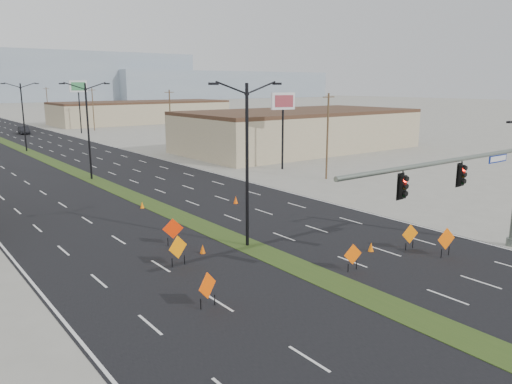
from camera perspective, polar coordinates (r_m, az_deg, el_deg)
ground at (r=23.59m, az=17.03°, el=-13.27°), size 600.00×600.00×0.00m
building_se_near at (r=77.31m, az=4.88°, el=6.90°), size 36.00×18.00×5.50m
building_se_far at (r=134.37m, az=-12.91°, el=8.81°), size 44.00×16.00×5.00m
mesa_east at (r=360.99m, az=-4.17°, el=12.12°), size 160.00×50.00×18.00m
signal_mast at (r=30.19m, az=24.10°, el=1.35°), size 16.30×0.60×8.00m
streetlight_0 at (r=30.19m, az=-1.03°, el=3.64°), size 5.15×0.24×10.02m
streetlight_1 at (r=55.17m, az=-18.63°, el=6.94°), size 5.15×0.24×10.02m
streetlight_2 at (r=82.12m, az=-25.07°, el=7.99°), size 5.15×0.24×10.02m
utility_pole_0 at (r=53.10m, az=8.17°, el=6.46°), size 1.60×0.20×9.00m
utility_pole_1 at (r=81.49m, az=-9.78°, el=8.40°), size 1.60×0.20×9.00m
utility_pole_2 at (r=113.62m, az=-18.12°, el=9.03°), size 1.60×0.20×9.00m
utility_pole_3 at (r=147.07m, az=-22.74°, el=9.30°), size 1.60×0.20×9.00m
car_mid at (r=111.22m, az=-25.00°, el=6.42°), size 1.98×4.85×1.57m
construction_sign_0 at (r=22.97m, az=-5.57°, el=-10.74°), size 1.19×0.53×1.70m
construction_sign_1 at (r=28.09m, az=-8.92°, el=-6.36°), size 1.30×0.39×1.78m
construction_sign_2 at (r=31.72m, az=-9.47°, el=-4.25°), size 1.23×0.50×1.73m
construction_sign_3 at (r=27.62m, az=11.00°, el=-7.11°), size 1.13×0.26×1.52m
construction_sign_4 at (r=31.27m, az=20.91°, el=-5.12°), size 1.31×0.29×1.76m
construction_sign_5 at (r=31.90m, az=17.19°, el=-4.70°), size 1.18×0.30×1.60m
cone_0 at (r=30.16m, az=-6.12°, el=-6.51°), size 0.37×0.37×0.56m
cone_1 at (r=31.13m, az=13.01°, el=-6.14°), size 0.41×0.41×0.58m
cone_2 at (r=42.21m, az=-2.34°, el=-0.91°), size 0.52×0.52×0.65m
cone_3 at (r=41.67m, az=-12.88°, el=-1.46°), size 0.37×0.37×0.56m
pole_sign_east_near at (r=58.69m, az=3.11°, el=9.65°), size 2.92×1.03×8.94m
pole_sign_east_far at (r=108.17m, az=-19.64°, el=10.92°), size 3.46×0.70×10.55m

